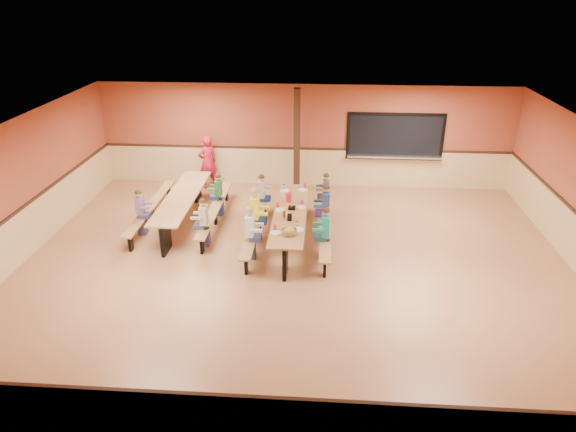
{
  "coord_description": "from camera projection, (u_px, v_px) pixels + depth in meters",
  "views": [
    {
      "loc": [
        0.54,
        -9.56,
        5.65
      ],
      "look_at": [
        -0.15,
        0.17,
        1.15
      ],
      "focal_mm": 32.0,
      "sensor_mm": 36.0,
      "label": 1
    }
  ],
  "objects": [
    {
      "name": "seated_child_purple_sec",
      "position": [
        141.0,
        213.0,
        12.3
      ],
      "size": [
        0.33,
        0.27,
        1.14
      ],
      "primitive_type": null,
      "color": "#7D5476",
      "rests_on": "ground"
    },
    {
      "name": "seated_child_white_left",
      "position": [
        250.0,
        233.0,
        11.21
      ],
      "size": [
        0.37,
        0.3,
        1.22
      ],
      "primitive_type": null,
      "color": "silver",
      "rests_on": "ground"
    },
    {
      "name": "seated_child_char_right",
      "position": [
        326.0,
        195.0,
        13.34
      ],
      "size": [
        0.34,
        0.28,
        1.14
      ],
      "primitive_type": null,
      "color": "#414649",
      "rests_on": "ground"
    },
    {
      "name": "room_envelope",
      "position": [
        295.0,
        239.0,
        10.78
      ],
      "size": [
        12.04,
        10.04,
        3.02
      ],
      "color": "#9B452D",
      "rests_on": "ground"
    },
    {
      "name": "cafeteria_table_main",
      "position": [
        290.0,
        221.0,
        12.0
      ],
      "size": [
        1.91,
        3.7,
        0.74
      ],
      "color": "olive",
      "rests_on": "ground"
    },
    {
      "name": "seated_child_grey_left",
      "position": [
        262.0,
        196.0,
        13.24
      ],
      "size": [
        0.34,
        0.28,
        1.15
      ],
      "primitive_type": null,
      "color": "#ADADAD",
      "rests_on": "ground"
    },
    {
      "name": "condiment_ketchup",
      "position": [
        284.0,
        214.0,
        11.6
      ],
      "size": [
        0.06,
        0.06,
        0.17
      ],
      "primitive_type": "cylinder",
      "color": "#B2140F",
      "rests_on": "cafeteria_table_main"
    },
    {
      "name": "structural_post",
      "position": [
        297.0,
        142.0,
        14.43
      ],
      "size": [
        0.18,
        0.18,
        3.0
      ],
      "primitive_type": "cube",
      "color": "black",
      "rests_on": "ground"
    },
    {
      "name": "ground",
      "position": [
        294.0,
        268.0,
        11.07
      ],
      "size": [
        12.0,
        12.0,
        0.0
      ],
      "primitive_type": "plane",
      "color": "#915A37",
      "rests_on": "ground"
    },
    {
      "name": "standing_woman",
      "position": [
        208.0,
        162.0,
        15.02
      ],
      "size": [
        0.69,
        0.65,
        1.59
      ],
      "primitive_type": "imported",
      "rotation": [
        0.0,
        0.0,
        3.8
      ],
      "color": "#B6142C",
      "rests_on": "ground"
    },
    {
      "name": "condiment_mustard",
      "position": [
        286.0,
        211.0,
        11.77
      ],
      "size": [
        0.06,
        0.06,
        0.17
      ],
      "primitive_type": "cylinder",
      "color": "yellow",
      "rests_on": "cafeteria_table_main"
    },
    {
      "name": "punch_pitcher",
      "position": [
        289.0,
        198.0,
        12.43
      ],
      "size": [
        0.16,
        0.16,
        0.22
      ],
      "primitive_type": "cylinder",
      "color": "red",
      "rests_on": "cafeteria_table_main"
    },
    {
      "name": "chip_bowl",
      "position": [
        289.0,
        231.0,
        10.84
      ],
      "size": [
        0.32,
        0.32,
        0.15
      ],
      "primitive_type": null,
      "color": "#FAA727",
      "rests_on": "cafeteria_table_main"
    },
    {
      "name": "cafeteria_table_second",
      "position": [
        182.0,
        204.0,
        12.92
      ],
      "size": [
        1.91,
        3.7,
        0.74
      ],
      "color": "olive",
      "rests_on": "ground"
    },
    {
      "name": "seated_child_navy_right",
      "position": [
        326.0,
        209.0,
        12.37
      ],
      "size": [
        0.38,
        0.31,
        1.24
      ],
      "primitive_type": null,
      "color": "navy",
      "rests_on": "ground"
    },
    {
      "name": "seated_child_tan_sec",
      "position": [
        204.0,
        223.0,
        11.76
      ],
      "size": [
        0.35,
        0.29,
        1.17
      ],
      "primitive_type": null,
      "color": "#B5AF90",
      "rests_on": "ground"
    },
    {
      "name": "table_paddle",
      "position": [
        292.0,
        204.0,
        12.02
      ],
      "size": [
        0.16,
        0.16,
        0.56
      ],
      "color": "black",
      "rests_on": "cafeteria_table_main"
    },
    {
      "name": "kitchen_pass_through",
      "position": [
        395.0,
        139.0,
        14.77
      ],
      "size": [
        2.78,
        0.28,
        1.38
      ],
      "color": "black",
      "rests_on": "ground"
    },
    {
      "name": "seated_child_green_sec",
      "position": [
        219.0,
        195.0,
        13.34
      ],
      "size": [
        0.33,
        0.27,
        1.13
      ],
      "primitive_type": null,
      "color": "#30723F",
      "rests_on": "ground"
    },
    {
      "name": "napkin_dispenser",
      "position": [
        290.0,
        217.0,
        11.51
      ],
      "size": [
        0.1,
        0.14,
        0.13
      ],
      "primitive_type": "cube",
      "color": "black",
      "rests_on": "cafeteria_table_main"
    },
    {
      "name": "seated_adult_yellow",
      "position": [
        255.0,
        215.0,
        12.0
      ],
      "size": [
        0.42,
        0.34,
        1.31
      ],
      "primitive_type": null,
      "color": "yellow",
      "rests_on": "ground"
    },
    {
      "name": "place_settings",
      "position": [
        290.0,
        210.0,
        11.89
      ],
      "size": [
        0.65,
        3.3,
        0.11
      ],
      "primitive_type": null,
      "color": "beige",
      "rests_on": "cafeteria_table_main"
    },
    {
      "name": "seated_child_teal_right",
      "position": [
        325.0,
        233.0,
        11.22
      ],
      "size": [
        0.37,
        0.3,
        1.21
      ],
      "primitive_type": null,
      "color": "#169481",
      "rests_on": "ground"
    }
  ]
}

